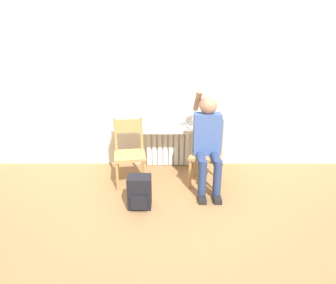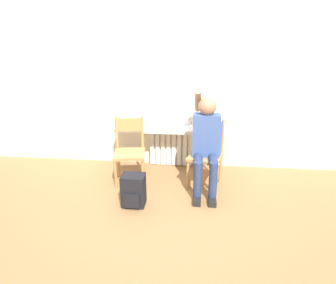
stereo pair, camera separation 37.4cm
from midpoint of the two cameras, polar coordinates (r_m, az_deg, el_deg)
name	(u,v)px [view 1 (the left image)]	position (r m, az deg, el deg)	size (l,w,h in m)	color
ground_plane	(168,204)	(3.37, -3.26, -12.59)	(12.00, 12.00, 0.00)	olive
wall_with_window	(168,76)	(4.11, -2.67, 13.30)	(7.00, 0.06, 2.70)	silver
radiator	(168,147)	(4.28, -2.50, -1.06)	(0.66, 0.08, 0.58)	silver
windowsill	(168,129)	(4.07, -2.63, 2.58)	(1.60, 0.33, 0.05)	silver
window_glass	(168,88)	(4.10, -2.66, 10.87)	(1.54, 0.01, 1.09)	white
chair_left	(130,152)	(3.73, -10.66, -2.01)	(0.45, 0.45, 0.87)	#B2844C
chair_right	(207,152)	(3.68, 5.02, -2.05)	(0.49, 0.49, 0.87)	#B2844C
person	(208,138)	(3.51, 5.07, 0.67)	(0.36, 0.95, 1.29)	navy
cat	(196,118)	(4.03, 3.10, 4.85)	(0.45, 0.12, 0.23)	silver
backpack	(140,192)	(3.27, -9.12, -10.12)	(0.26, 0.23, 0.38)	black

